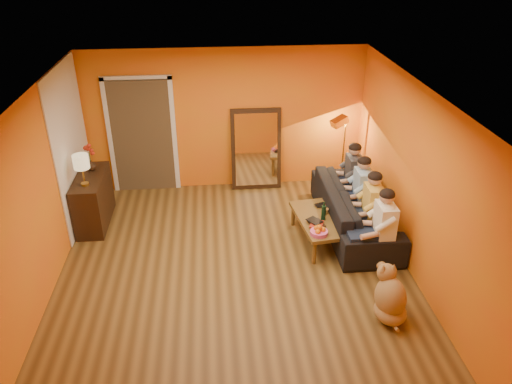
{
  "coord_description": "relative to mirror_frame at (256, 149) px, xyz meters",
  "views": [
    {
      "loc": [
        -0.24,
        -5.83,
        4.38
      ],
      "look_at": [
        0.35,
        0.5,
        1.0
      ],
      "focal_mm": 35.0,
      "sensor_mm": 36.0,
      "label": 1
    }
  ],
  "objects": [
    {
      "name": "fruit_bowl",
      "position": [
        0.69,
        -2.44,
        -0.26
      ],
      "size": [
        0.26,
        0.26,
        0.16
      ],
      "primitive_type": null,
      "color": "#DD4E96",
      "rests_on": "coffee_table"
    },
    {
      "name": "floor_lamp",
      "position": [
        1.55,
        -0.36,
        -0.04
      ],
      "size": [
        0.37,
        0.33,
        1.44
      ],
      "primitive_type": null,
      "rotation": [
        0.0,
        0.0,
        0.36
      ],
      "color": "gold",
      "rests_on": "floor"
    },
    {
      "name": "person_mid_right",
      "position": [
        1.58,
        -1.54,
        -0.15
      ],
      "size": [
        0.7,
        0.44,
        1.22
      ],
      "primitive_type": null,
      "color": "#8CB3D9",
      "rests_on": "sofa"
    },
    {
      "name": "person_far_right",
      "position": [
        1.58,
        -0.99,
        -0.15
      ],
      "size": [
        0.7,
        0.44,
        1.22
      ],
      "primitive_type": null,
      "color": "#313136",
      "rests_on": "sofa"
    },
    {
      "name": "sideboard",
      "position": [
        -2.79,
        -1.08,
        -0.34
      ],
      "size": [
        0.44,
        1.18,
        0.85
      ],
      "primitive_type": "cube",
      "color": "black",
      "rests_on": "floor"
    },
    {
      "name": "white_accent",
      "position": [
        -3.04,
        -0.88,
        0.54
      ],
      "size": [
        0.02,
        1.9,
        2.58
      ],
      "primitive_type": "cube",
      "color": "white",
      "rests_on": "wall_left"
    },
    {
      "name": "sofa",
      "position": [
        1.45,
        -1.64,
        -0.4
      ],
      "size": [
        2.44,
        0.95,
        0.71
      ],
      "primitive_type": "imported",
      "rotation": [
        0.0,
        0.0,
        1.57
      ],
      "color": "black",
      "rests_on": "floor"
    },
    {
      "name": "dog",
      "position": [
        1.33,
        -3.77,
        -0.39
      ],
      "size": [
        0.56,
        0.71,
        0.73
      ],
      "primitive_type": null,
      "rotation": [
        0.0,
        0.0,
        0.28
      ],
      "color": "#A8864B",
      "rests_on": "floor"
    },
    {
      "name": "mirror_glass",
      "position": [
        0.0,
        -0.04,
        0.0
      ],
      "size": [
        0.78,
        0.21,
        1.35
      ],
      "primitive_type": "cube",
      "rotation": [
        -0.14,
        0.0,
        0.0
      ],
      "color": "white",
      "rests_on": "mirror_frame"
    },
    {
      "name": "book_mid",
      "position": [
        0.62,
        -2.18,
        -0.31
      ],
      "size": [
        0.27,
        0.3,
        0.02
      ],
      "primitive_type": "imported",
      "rotation": [
        0.0,
        0.0,
        -0.42
      ],
      "color": "#AE2613",
      "rests_on": "book_lower"
    },
    {
      "name": "door_header",
      "position": [
        -2.05,
        0.08,
        1.36
      ],
      "size": [
        1.22,
        0.06,
        0.08
      ],
      "primitive_type": "cube",
      "color": "white",
      "rests_on": "wall_back"
    },
    {
      "name": "laptop",
      "position": [
        0.97,
        -1.64,
        -0.33
      ],
      "size": [
        0.38,
        0.31,
        0.03
      ],
      "primitive_type": "imported",
      "rotation": [
        0.0,
        0.0,
        0.35
      ],
      "color": "black",
      "rests_on": "coffee_table"
    },
    {
      "name": "book_lower",
      "position": [
        0.61,
        -2.19,
        -0.33
      ],
      "size": [
        0.26,
        0.31,
        0.03
      ],
      "primitive_type": "imported",
      "rotation": [
        0.0,
        0.0,
        0.25
      ],
      "color": "black",
      "rests_on": "coffee_table"
    },
    {
      "name": "book_upper",
      "position": [
        0.61,
        -2.2,
        -0.29
      ],
      "size": [
        0.26,
        0.28,
        0.02
      ],
      "primitive_type": "imported",
      "rotation": [
        0.0,
        0.0,
        0.61
      ],
      "color": "black",
      "rests_on": "book_mid"
    },
    {
      "name": "table_lamp",
      "position": [
        -2.79,
        -1.38,
        0.34
      ],
      "size": [
        0.24,
        0.24,
        0.51
      ],
      "primitive_type": null,
      "color": "beige",
      "rests_on": "sideboard"
    },
    {
      "name": "tumbler",
      "position": [
        0.91,
        -1.87,
        -0.29
      ],
      "size": [
        0.11,
        0.11,
        0.09
      ],
      "primitive_type": "imported",
      "rotation": [
        0.0,
        0.0,
        0.14
      ],
      "color": "#B27F3F",
      "rests_on": "coffee_table"
    },
    {
      "name": "room_shell",
      "position": [
        -0.55,
        -2.26,
        0.54
      ],
      "size": [
        5.0,
        5.5,
        2.6
      ],
      "color": "brown",
      "rests_on": "ground"
    },
    {
      "name": "door_jamb_left",
      "position": [
        -2.62,
        0.08,
        0.29
      ],
      "size": [
        0.08,
        0.06,
        2.2
      ],
      "primitive_type": "cube",
      "color": "white",
      "rests_on": "wall_back"
    },
    {
      "name": "person_far_left",
      "position": [
        1.58,
        -2.64,
        -0.15
      ],
      "size": [
        0.7,
        0.44,
        1.22
      ],
      "primitive_type": null,
      "color": "white",
      "rests_on": "sofa"
    },
    {
      "name": "person_mid_left",
      "position": [
        1.58,
        -2.09,
        -0.15
      ],
      "size": [
        0.7,
        0.44,
        1.22
      ],
      "primitive_type": null,
      "color": "gold",
      "rests_on": "sofa"
    },
    {
      "name": "mirror_frame",
      "position": [
        0.0,
        0.0,
        0.0
      ],
      "size": [
        0.92,
        0.27,
        1.51
      ],
      "primitive_type": "cube",
      "rotation": [
        -0.14,
        0.0,
        0.0
      ],
      "color": "black",
      "rests_on": "floor"
    },
    {
      "name": "door_jamb_right",
      "position": [
        -1.48,
        0.08,
        0.29
      ],
      "size": [
        0.08,
        0.06,
        2.2
      ],
      "primitive_type": "cube",
      "color": "white",
      "rests_on": "wall_back"
    },
    {
      "name": "doorway_recess",
      "position": [
        -2.05,
        0.2,
        0.29
      ],
      "size": [
        1.06,
        0.3,
        2.1
      ],
      "primitive_type": "cube",
      "color": "#3F2D19",
      "rests_on": "floor"
    },
    {
      "name": "flowers",
      "position": [
        -2.79,
        -0.83,
        0.45
      ],
      "size": [
        0.17,
        0.17,
        0.48
      ],
      "primitive_type": null,
      "color": "#AE2613",
      "rests_on": "vase"
    },
    {
      "name": "coffee_table",
      "position": [
        0.79,
        -1.99,
        -0.55
      ],
      "size": [
        0.77,
        1.29,
        0.42
      ],
      "primitive_type": null,
      "rotation": [
        0.0,
        0.0,
        0.13
      ],
      "color": "brown",
      "rests_on": "floor"
    },
    {
      "name": "wine_bottle",
      "position": [
        0.84,
        -2.04,
        -0.18
      ],
      "size": [
        0.07,
        0.07,
        0.31
      ],
      "primitive_type": "cylinder",
      "color": "black",
      "rests_on": "coffee_table"
    },
    {
      "name": "vase",
      "position": [
        -2.79,
        -0.83,
        0.18
      ],
      "size": [
        0.17,
        0.17,
        0.17
      ],
      "primitive_type": "imported",
      "color": "black",
      "rests_on": "sideboard"
    }
  ]
}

